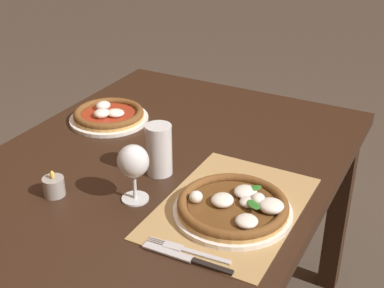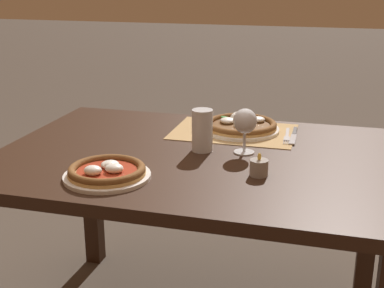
# 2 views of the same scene
# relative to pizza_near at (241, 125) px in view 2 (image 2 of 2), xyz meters

# --- Properties ---
(dining_table) EXTENTS (1.35, 0.96, 0.74)m
(dining_table) POSITION_rel_pizza_near_xyz_m (0.10, 0.29, -0.12)
(dining_table) COLOR black
(dining_table) RESTS_ON ground
(paper_placemat) EXTENTS (0.46, 0.33, 0.00)m
(paper_placemat) POSITION_rel_pizza_near_xyz_m (0.02, 0.02, -0.02)
(paper_placemat) COLOR #A88451
(paper_placemat) RESTS_ON dining_table
(pizza_near) EXTENTS (0.29, 0.29, 0.05)m
(pizza_near) POSITION_rel_pizza_near_xyz_m (0.00, 0.00, 0.00)
(pizza_near) COLOR white
(pizza_near) RESTS_ON paper_placemat
(pizza_far) EXTENTS (0.26, 0.26, 0.05)m
(pizza_far) POSITION_rel_pizza_near_xyz_m (0.30, 0.59, -0.00)
(pizza_far) COLOR white
(pizza_far) RESTS_ON dining_table
(wine_glass) EXTENTS (0.08, 0.08, 0.16)m
(wine_glass) POSITION_rel_pizza_near_xyz_m (-0.06, 0.25, 0.08)
(wine_glass) COLOR silver
(wine_glass) RESTS_ON dining_table
(pint_glass) EXTENTS (0.07, 0.07, 0.15)m
(pint_glass) POSITION_rel_pizza_near_xyz_m (0.09, 0.26, 0.05)
(pint_glass) COLOR silver
(pint_glass) RESTS_ON dining_table
(fork) EXTENTS (0.03, 0.20, 0.00)m
(fork) POSITION_rel_pizza_near_xyz_m (-0.18, 0.03, -0.02)
(fork) COLOR #B7B7BC
(fork) RESTS_ON paper_placemat
(knife) EXTENTS (0.02, 0.22, 0.01)m
(knife) POSITION_rel_pizza_near_xyz_m (-0.20, 0.02, -0.02)
(knife) COLOR black
(knife) RESTS_ON paper_placemat
(votive_candle) EXTENTS (0.06, 0.06, 0.07)m
(votive_candle) POSITION_rel_pizza_near_xyz_m (-0.14, 0.45, -0.00)
(votive_candle) COLOR gray
(votive_candle) RESTS_ON dining_table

